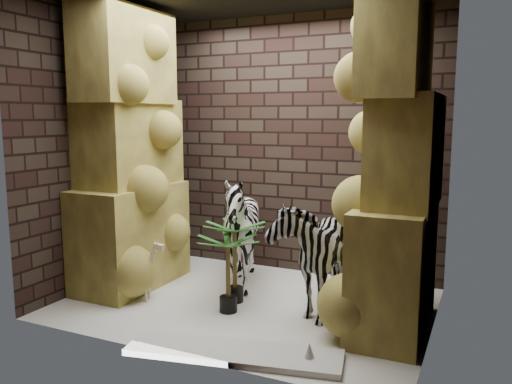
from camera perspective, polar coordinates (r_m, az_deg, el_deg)
The scene contains 13 objects.
floor at distance 5.19m, azimuth -1.08°, elevation -12.34°, with size 3.50×3.50×0.00m, color silver.
wall_back at distance 6.01m, azimuth 4.10°, elevation 5.17°, with size 3.50×3.50×0.00m, color black.
wall_front at distance 3.78m, azimuth -9.44°, elevation 3.15°, with size 3.50×3.50×0.00m, color black.
wall_left at distance 5.84m, azimuth -16.82°, elevation 4.73°, with size 3.00×3.00×0.00m, color black.
wall_right at distance 4.39m, azimuth 19.91°, elevation 3.48°, with size 3.00×3.00×0.00m, color black.
rock_pillar_left at distance 5.62m, azimuth -14.14°, elevation 4.70°, with size 0.68×1.30×3.00m, color gold, non-canonical shape.
rock_pillar_right at distance 4.43m, azimuth 15.66°, elevation 3.71°, with size 0.58×1.25×3.00m, color gold, non-canonical shape.
zebra_right at distance 4.92m, azimuth 6.35°, elevation -5.58°, with size 0.59×1.10×1.31m, color white.
zebra_left at distance 5.43m, azimuth -1.73°, elevation -5.12°, with size 1.01×1.26×1.14m, color white.
giraffe_toy at distance 5.32m, azimuth -12.90°, elevation -8.34°, with size 0.33×0.11×0.65m, color beige, non-canonical shape.
palm_front at distance 5.11m, azimuth -2.39°, elevation -7.81°, with size 0.36×0.36×0.82m, color #134013, non-canonical shape.
palm_back at distance 4.87m, azimuth -3.15°, elevation -9.15°, with size 0.36×0.36×0.74m, color #134013, non-canonical shape.
surfboard at distance 4.15m, azimuth -2.52°, elevation -17.51°, with size 1.69×0.41×0.05m, color silver.
Camera 1 is at (2.12, -4.36, 1.84)m, focal length 35.72 mm.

